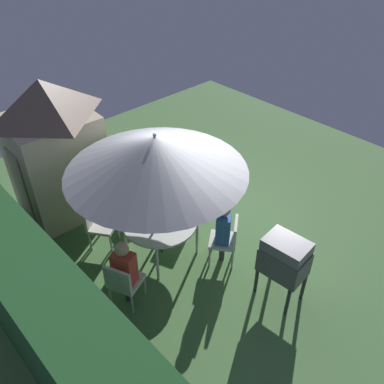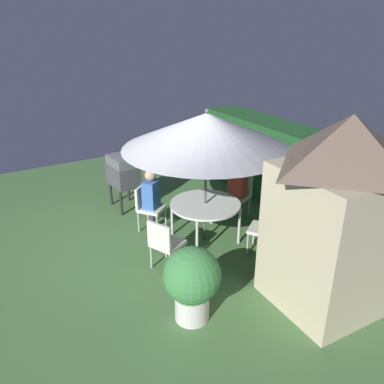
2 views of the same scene
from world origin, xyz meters
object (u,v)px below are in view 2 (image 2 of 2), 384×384
garden_shed (338,213)px  chair_far_side (148,204)px  chair_toward_house (268,227)px  person_in_red (237,182)px  patio_umbrella (206,131)px  person_in_blue (151,193)px  patio_table (205,206)px  chair_toward_hedge (164,242)px  chair_near_shed (239,192)px  potted_plant_by_shed (192,280)px  bbq_grill (123,172)px

garden_shed → chair_far_side: bearing=-158.2°
chair_toward_house → person_in_red: 1.50m
chair_toward_house → person_in_red: bearing=164.3°
garden_shed → chair_far_side: size_ratio=3.10×
garden_shed → chair_toward_house: bearing=176.7°
patio_umbrella → person_in_blue: bearing=-142.2°
patio_table → person_in_red: (-0.46, 1.09, 0.09)m
chair_toward_hedge → person_in_red: (-0.94, 2.19, 0.26)m
person_in_red → patio_umbrella: bearing=-67.1°
patio_umbrella → chair_toward_hedge: size_ratio=3.25×
patio_umbrella → person_in_red: size_ratio=2.32×
garden_shed → chair_near_shed: (-2.89, 0.56, -0.90)m
potted_plant_by_shed → person_in_blue: bearing=166.0°
person_in_red → person_in_blue: bearing=-103.3°
potted_plant_by_shed → chair_far_side: bearing=167.4°
chair_far_side → potted_plant_by_shed: potted_plant_by_shed is taller
patio_table → bbq_grill: size_ratio=1.09×
chair_toward_house → patio_umbrella: bearing=-144.4°
garden_shed → bbq_grill: (-4.46, -1.38, -0.58)m
patio_table → potted_plant_by_shed: (1.74, -1.33, -0.06)m
potted_plant_by_shed → person_in_blue: (-2.61, 0.65, 0.15)m
patio_umbrella → chair_toward_hedge: patio_umbrella is taller
patio_table → chair_toward_house: 1.19m
person_in_red → person_in_blue: (-0.42, -1.77, 0.00)m
chair_far_side → chair_toward_hedge: size_ratio=1.00×
potted_plant_by_shed → chair_near_shed: bearing=131.8°
patio_table → person_in_blue: 1.11m
person_in_red → potted_plant_by_shed: bearing=-47.7°
chair_toward_hedge → chair_far_side: bearing=165.4°
person_in_blue → person_in_red: bearing=76.7°
garden_shed → chair_toward_hedge: garden_shed is taller
chair_toward_hedge → person_in_red: bearing=113.3°
potted_plant_by_shed → person_in_red: (-2.20, 2.41, 0.15)m
chair_near_shed → person_in_blue: size_ratio=0.71×
potted_plant_by_shed → chair_toward_house: bearing=111.1°
chair_far_side → chair_near_shed: bearing=76.7°
bbq_grill → person_in_blue: 1.20m
bbq_grill → potted_plant_by_shed: bearing=-8.3°
chair_far_side → bbq_grill: bearing=-178.0°
patio_table → potted_plant_by_shed: bearing=-37.4°
chair_toward_house → garden_shed: bearing=-3.3°
patio_table → chair_near_shed: (-0.49, 1.16, -0.17)m
chair_toward_house → person_in_blue: 2.30m
chair_near_shed → person_in_blue: bearing=-101.7°
garden_shed → patio_table: (-2.40, -0.60, -0.73)m
person_in_blue → potted_plant_by_shed: bearing=-14.0°
patio_table → chair_toward_house: size_ratio=1.45×
patio_table → person_in_red: bearing=112.9°
chair_toward_house → patio_table: bearing=-144.4°
bbq_grill → potted_plant_by_shed: size_ratio=1.08×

